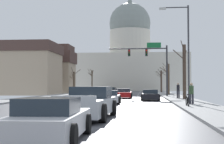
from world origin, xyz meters
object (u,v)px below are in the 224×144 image
Objects in this scene: sedan_near_03 at (97,101)px; sedan_near_05 at (50,121)px; sedan_near_02 at (109,97)px; sedan_oncoming_01 at (112,90)px; sedan_near_00 at (123,94)px; sedan_oncoming_00 at (106,92)px; sedan_oncoming_02 at (104,90)px; sedan_oncoming_03 at (108,89)px; bicycle_parked at (187,101)px; sedan_near_01 at (150,95)px; pedestrian_00 at (178,90)px; street_lamp_right at (184,45)px; pedestrian_01 at (191,92)px; signal_gantry at (151,58)px; pickup_truck_near_04 at (89,104)px.

sedan_near_05 is (0.41, -12.36, 0.02)m from sedan_near_03.
sedan_oncoming_01 is (-3.58, 38.84, 0.03)m from sedan_near_02.
sedan_oncoming_01 is at bearing 95.27° from sedan_near_02.
sedan_near_00 is 0.97× the size of sedan_oncoming_00.
sedan_oncoming_03 is at bearing 91.16° from sedan_oncoming_02.
sedan_oncoming_00 reaches higher than bicycle_parked.
sedan_near_01 is 57.22m from sedan_oncoming_03.
pedestrian_00 is (6.83, 10.01, 0.55)m from sedan_near_02.
street_lamp_right reaches higher than sedan_near_05.
pedestrian_01 reaches higher than sedan_near_02.
sedan_near_01 is 0.94× the size of sedan_oncoming_03.
sedan_oncoming_03 is at bearing 103.04° from signal_gantry.
bicycle_parked is (2.11, -22.20, -4.78)m from signal_gantry.
bicycle_parked is (5.57, 7.94, -0.20)m from pickup_truck_near_04.
sedan_near_00 is 26.88m from sedan_oncoming_01.
pickup_truck_near_04 is at bearing -84.77° from sedan_oncoming_00.
sedan_oncoming_03 reaches higher than sedan_near_01.
sedan_oncoming_03 is at bearing 95.59° from sedan_oncoming_00.
pickup_truck_near_04 is at bearing -96.55° from signal_gantry.
sedan_near_01 is 0.91× the size of sedan_oncoming_00.
sedan_near_05 is at bearing -95.38° from signal_gantry.
sedan_oncoming_03 is at bearing 100.50° from sedan_near_01.
signal_gantry is 47.54m from sedan_oncoming_03.
sedan_near_00 reaches higher than sedan_near_03.
sedan_oncoming_02 reaches higher than sedan_near_05.
signal_gantry reaches higher than sedan_oncoming_00.
signal_gantry is 1.70× the size of sedan_near_03.
sedan_near_05 is 2.59× the size of pedestrian_00.
signal_gantry is 11.22m from sedan_near_01.
sedan_oncoming_01 is 2.67× the size of pedestrian_00.
sedan_near_00 is 2.64× the size of pedestrian_00.
pickup_truck_near_04 reaches higher than sedan_near_02.
sedan_near_03 is at bearing -84.49° from sedan_oncoming_03.
signal_gantry is at bearing 88.64° from sedan_near_01.
sedan_near_05 is at bearing -85.51° from sedan_oncoming_00.
pedestrian_00 reaches higher than sedan_near_01.
sedan_near_00 is 1.02× the size of sedan_near_05.
pickup_truck_near_04 is at bearing -115.76° from street_lamp_right.
pickup_truck_near_04 reaches higher than sedan_oncoming_00.
street_lamp_right reaches higher than sedan_near_03.
street_lamp_right is 1.36× the size of pickup_truck_near_04.
sedan_near_05 is at bearing -90.08° from sedan_near_00.
sedan_near_03 is 2.63× the size of bicycle_parked.
street_lamp_right is 4.51× the size of bicycle_parked.
pedestrian_01 is at bearing 76.08° from bicycle_parked.
sedan_near_00 is at bearing -75.59° from sedan_oncoming_00.
sedan_near_00 is at bearing 88.68° from sedan_near_03.
sedan_near_00 is 14.84m from sedan_oncoming_00.
sedan_near_03 is (-6.31, -6.46, -4.34)m from street_lamp_right.
sedan_near_01 is 45.68m from sedan_oncoming_02.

